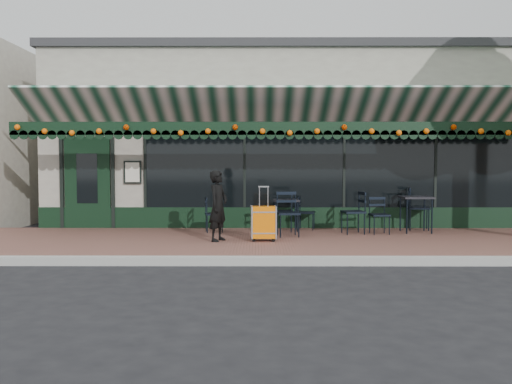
{
  "coord_description": "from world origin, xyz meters",
  "views": [
    {
      "loc": [
        -0.68,
        -9.08,
        1.71
      ],
      "look_at": [
        -0.72,
        1.6,
        1.15
      ],
      "focal_mm": 38.0,
      "sensor_mm": 36.0,
      "label": 1
    }
  ],
  "objects_px": {
    "chair_a_right": "(419,208)",
    "chair_a_front": "(379,215)",
    "chair_a_left": "(353,212)",
    "chair_b_right": "(307,213)",
    "chair_b_left": "(283,212)",
    "cafe_table_b": "(286,203)",
    "chair_solo": "(214,214)",
    "chair_b_front": "(288,214)",
    "cafe_table_a": "(416,200)",
    "suitcase": "(264,223)",
    "woman": "(218,206)"
  },
  "relations": [
    {
      "from": "chair_a_right",
      "to": "cafe_table_b",
      "type": "bearing_deg",
      "value": 104.99
    },
    {
      "from": "woman",
      "to": "chair_a_right",
      "type": "distance_m",
      "value": 4.96
    },
    {
      "from": "suitcase",
      "to": "chair_a_left",
      "type": "relative_size",
      "value": 1.15
    },
    {
      "from": "suitcase",
      "to": "chair_a_right",
      "type": "height_order",
      "value": "suitcase"
    },
    {
      "from": "chair_b_left",
      "to": "chair_b_right",
      "type": "relative_size",
      "value": 1.12
    },
    {
      "from": "woman",
      "to": "chair_solo",
      "type": "relative_size",
      "value": 1.74
    },
    {
      "from": "chair_a_right",
      "to": "chair_b_right",
      "type": "relative_size",
      "value": 1.26
    },
    {
      "from": "chair_a_left",
      "to": "chair_b_front",
      "type": "relative_size",
      "value": 0.98
    },
    {
      "from": "chair_a_left",
      "to": "chair_solo",
      "type": "relative_size",
      "value": 1.17
    },
    {
      "from": "cafe_table_b",
      "to": "chair_b_left",
      "type": "relative_size",
      "value": 0.81
    },
    {
      "from": "suitcase",
      "to": "chair_solo",
      "type": "height_order",
      "value": "suitcase"
    },
    {
      "from": "woman",
      "to": "chair_b_left",
      "type": "distance_m",
      "value": 2.09
    },
    {
      "from": "suitcase",
      "to": "chair_a_left",
      "type": "height_order",
      "value": "suitcase"
    },
    {
      "from": "chair_b_front",
      "to": "chair_a_right",
      "type": "bearing_deg",
      "value": 13.0
    },
    {
      "from": "chair_a_left",
      "to": "chair_b_front",
      "type": "xyz_separation_m",
      "value": [
        -1.47,
        -0.43,
        0.01
      ]
    },
    {
      "from": "chair_a_left",
      "to": "chair_b_right",
      "type": "xyz_separation_m",
      "value": [
        -0.97,
        0.74,
        -0.07
      ]
    },
    {
      "from": "suitcase",
      "to": "chair_b_front",
      "type": "bearing_deg",
      "value": 50.94
    },
    {
      "from": "woman",
      "to": "chair_b_front",
      "type": "relative_size",
      "value": 1.46
    },
    {
      "from": "suitcase",
      "to": "cafe_table_b",
      "type": "xyz_separation_m",
      "value": [
        0.54,
        1.7,
        0.29
      ]
    },
    {
      "from": "chair_b_front",
      "to": "chair_solo",
      "type": "distance_m",
      "value": 1.77
    },
    {
      "from": "chair_a_front",
      "to": "chair_solo",
      "type": "distance_m",
      "value": 3.7
    },
    {
      "from": "cafe_table_b",
      "to": "chair_a_right",
      "type": "height_order",
      "value": "chair_a_right"
    },
    {
      "from": "chair_b_front",
      "to": "chair_a_left",
      "type": "bearing_deg",
      "value": 9.06
    },
    {
      "from": "chair_a_left",
      "to": "chair_a_front",
      "type": "relative_size",
      "value": 1.15
    },
    {
      "from": "suitcase",
      "to": "chair_b_right",
      "type": "height_order",
      "value": "suitcase"
    },
    {
      "from": "cafe_table_a",
      "to": "chair_a_right",
      "type": "relative_size",
      "value": 0.81
    },
    {
      "from": "chair_a_left",
      "to": "chair_solo",
      "type": "xyz_separation_m",
      "value": [
        -3.11,
        0.24,
        -0.07
      ]
    },
    {
      "from": "chair_a_left",
      "to": "cafe_table_b",
      "type": "bearing_deg",
      "value": -119.56
    },
    {
      "from": "chair_b_right",
      "to": "chair_solo",
      "type": "distance_m",
      "value": 2.2
    },
    {
      "from": "chair_b_right",
      "to": "chair_b_front",
      "type": "xyz_separation_m",
      "value": [
        -0.5,
        -1.17,
        0.08
      ]
    },
    {
      "from": "chair_a_right",
      "to": "chair_a_front",
      "type": "relative_size",
      "value": 1.22
    },
    {
      "from": "chair_a_left",
      "to": "chair_b_right",
      "type": "distance_m",
      "value": 1.22
    },
    {
      "from": "cafe_table_b",
      "to": "chair_a_right",
      "type": "distance_m",
      "value": 3.14
    },
    {
      "from": "woman",
      "to": "chair_b_left",
      "type": "height_order",
      "value": "woman"
    },
    {
      "from": "woman",
      "to": "suitcase",
      "type": "xyz_separation_m",
      "value": [
        0.91,
        -0.01,
        -0.34
      ]
    },
    {
      "from": "cafe_table_b",
      "to": "chair_solo",
      "type": "xyz_separation_m",
      "value": [
        -1.65,
        -0.3,
        -0.25
      ]
    },
    {
      "from": "chair_b_front",
      "to": "cafe_table_b",
      "type": "bearing_deg",
      "value": 82.05
    },
    {
      "from": "cafe_table_a",
      "to": "cafe_table_b",
      "type": "xyz_separation_m",
      "value": [
        -2.92,
        0.29,
        -0.08
      ]
    },
    {
      "from": "suitcase",
      "to": "chair_a_front",
      "type": "distance_m",
      "value": 2.81
    },
    {
      "from": "chair_b_right",
      "to": "chair_a_left",
      "type": "bearing_deg",
      "value": -116.57
    },
    {
      "from": "cafe_table_a",
      "to": "suitcase",
      "type": "bearing_deg",
      "value": -157.91
    },
    {
      "from": "chair_a_front",
      "to": "chair_b_front",
      "type": "relative_size",
      "value": 0.86
    },
    {
      "from": "cafe_table_a",
      "to": "chair_a_front",
      "type": "xyz_separation_m",
      "value": [
        -0.89,
        -0.28,
        -0.32
      ]
    },
    {
      "from": "cafe_table_b",
      "to": "chair_b_front",
      "type": "distance_m",
      "value": 0.99
    },
    {
      "from": "chair_a_front",
      "to": "chair_b_right",
      "type": "bearing_deg",
      "value": 147.84
    },
    {
      "from": "cafe_table_a",
      "to": "chair_solo",
      "type": "distance_m",
      "value": 4.58
    },
    {
      "from": "chair_b_left",
      "to": "chair_b_right",
      "type": "bearing_deg",
      "value": 124.16
    },
    {
      "from": "chair_a_front",
      "to": "chair_solo",
      "type": "height_order",
      "value": "chair_a_front"
    },
    {
      "from": "chair_a_left",
      "to": "chair_b_front",
      "type": "bearing_deg",
      "value": -82.78
    },
    {
      "from": "woman",
      "to": "chair_b_left",
      "type": "bearing_deg",
      "value": -16.99
    }
  ]
}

